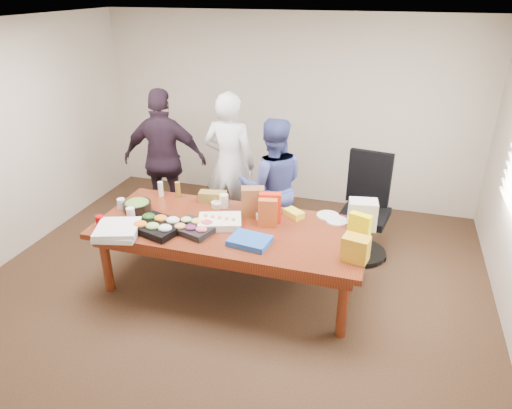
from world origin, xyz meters
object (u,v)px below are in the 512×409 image
(conference_table, at_px, (231,257))
(person_center, at_px, (230,165))
(person_right, at_px, (272,186))
(salad_bowl, at_px, (137,206))
(sheet_cake, at_px, (220,222))
(office_chair, at_px, (365,211))

(conference_table, height_order, person_center, person_center)
(person_right, bearing_deg, conference_table, 59.20)
(person_right, height_order, salad_bowl, person_right)
(sheet_cake, relative_size, salad_bowl, 1.44)
(conference_table, bearing_deg, sheet_cake, -174.96)
(sheet_cake, xyz_separation_m, salad_bowl, (-1.00, 0.06, 0.01))
(conference_table, bearing_deg, person_right, 78.56)
(person_right, xyz_separation_m, salad_bowl, (-1.30, -0.90, -0.03))
(conference_table, bearing_deg, salad_bowl, 177.67)
(conference_table, xyz_separation_m, person_right, (0.19, 0.94, 0.46))
(person_center, height_order, sheet_cake, person_center)
(person_center, bearing_deg, salad_bowl, 61.97)
(sheet_cake, bearing_deg, person_center, 85.65)
(person_center, distance_m, person_right, 0.70)
(person_center, relative_size, salad_bowl, 6.09)
(sheet_cake, bearing_deg, salad_bowl, 157.48)
(office_chair, relative_size, person_right, 0.73)
(person_right, relative_size, sheet_cake, 3.79)
(office_chair, height_order, sheet_cake, office_chair)
(conference_table, relative_size, person_center, 1.50)
(conference_table, relative_size, sheet_cake, 6.37)
(person_right, distance_m, sheet_cake, 1.00)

